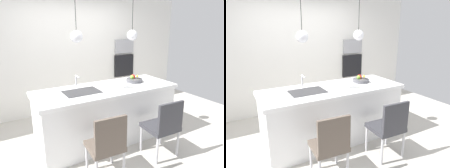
% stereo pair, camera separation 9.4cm
% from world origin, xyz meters
% --- Properties ---
extents(floor, '(6.60, 6.60, 0.00)m').
position_xyz_m(floor, '(0.00, 0.00, 0.00)').
color(floor, '#BCB7AD').
rests_on(floor, ground).
extents(back_wall, '(6.00, 0.10, 2.60)m').
position_xyz_m(back_wall, '(0.00, 1.65, 1.30)').
color(back_wall, silver).
rests_on(back_wall, ground).
extents(kitchen_island, '(2.36, 0.88, 0.93)m').
position_xyz_m(kitchen_island, '(0.00, 0.00, 0.47)').
color(kitchen_island, white).
rests_on(kitchen_island, ground).
extents(sink_basin, '(0.56, 0.40, 0.02)m').
position_xyz_m(sink_basin, '(-0.44, 0.00, 0.93)').
color(sink_basin, '#2D2D30').
rests_on(sink_basin, kitchen_island).
extents(faucet, '(0.02, 0.17, 0.22)m').
position_xyz_m(faucet, '(-0.44, 0.21, 1.07)').
color(faucet, silver).
rests_on(faucet, kitchen_island).
extents(fruit_bowl, '(0.30, 0.30, 0.16)m').
position_xyz_m(fruit_bowl, '(0.62, 0.07, 0.97)').
color(fruit_bowl, '#4C4C51').
rests_on(fruit_bowl, kitchen_island).
extents(microwave, '(0.54, 0.08, 0.34)m').
position_xyz_m(microwave, '(1.39, 1.58, 1.42)').
color(microwave, '#9E9EA3').
rests_on(microwave, back_wall).
extents(oven, '(0.56, 0.08, 0.56)m').
position_xyz_m(oven, '(1.39, 1.58, 0.92)').
color(oven, black).
rests_on(oven, back_wall).
extents(chair_near, '(0.46, 0.43, 0.90)m').
position_xyz_m(chair_near, '(-0.49, -0.87, 0.50)').
color(chair_near, brown).
rests_on(chair_near, ground).
extents(chair_middle, '(0.47, 0.46, 0.90)m').
position_xyz_m(chair_middle, '(0.46, -0.87, 0.51)').
color(chair_middle, '#333338').
rests_on(chair_middle, ground).
extents(pendant_light_left, '(0.18, 0.18, 0.78)m').
position_xyz_m(pendant_light_left, '(-0.49, 0.00, 1.77)').
color(pendant_light_left, silver).
extents(pendant_light_right, '(0.18, 0.18, 0.78)m').
position_xyz_m(pendant_light_right, '(0.49, 0.00, 1.77)').
color(pendant_light_right, silver).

